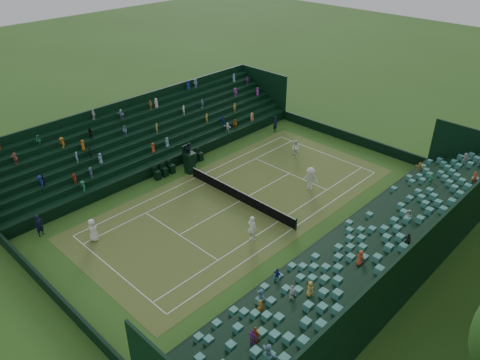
{
  "coord_description": "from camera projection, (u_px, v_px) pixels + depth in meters",
  "views": [
    {
      "loc": [
        22.37,
        -23.1,
        20.74
      ],
      "look_at": [
        0.0,
        0.0,
        2.0
      ],
      "focal_mm": 35.0,
      "sensor_mm": 36.0,
      "label": 1
    }
  ],
  "objects": [
    {
      "name": "court_surface",
      "position": [
        240.0,
        201.0,
        38.23
      ],
      "size": [
        12.97,
        26.77,
        0.01
      ],
      "primitive_type": "cube",
      "color": "#356622",
      "rests_on": "ground"
    },
    {
      "name": "player_far_east",
      "position": [
        310.0,
        178.0,
        39.4
      ],
      "size": [
        1.51,
        1.35,
        2.03
      ],
      "primitive_type": "imported",
      "rotation": [
        0.0,
        0.0,
        0.58
      ],
      "color": "silver",
      "rests_on": "ground"
    },
    {
      "name": "courtside_chairs",
      "position": [
        179.0,
        165.0,
        42.66
      ],
      "size": [
        0.53,
        5.5,
        1.16
      ],
      "color": "black",
      "rests_on": "ground"
    },
    {
      "name": "north_grandstand",
      "position": [
        382.0,
        255.0,
        29.84
      ],
      "size": [
        6.6,
        32.0,
        4.9
      ],
      "color": "black",
      "rests_on": "ground"
    },
    {
      "name": "tennis_net",
      "position": [
        240.0,
        196.0,
        37.96
      ],
      "size": [
        11.67,
        0.1,
        1.06
      ],
      "color": "black",
      "rests_on": "ground"
    },
    {
      "name": "perimeter_wall_north",
      "position": [
        348.0,
        137.0,
        47.84
      ],
      "size": [
        17.17,
        0.2,
        1.0
      ],
      "primitive_type": "cube",
      "color": "black",
      "rests_on": "ground"
    },
    {
      "name": "ground",
      "position": [
        240.0,
        201.0,
        38.23
      ],
      "size": [
        160.0,
        160.0,
        0.0
      ],
      "primitive_type": "plane",
      "color": "#2D561B",
      "rests_on": "ground"
    },
    {
      "name": "player_far_west",
      "position": [
        296.0,
        148.0,
        44.82
      ],
      "size": [
        0.89,
        0.76,
        1.61
      ],
      "primitive_type": "imported",
      "rotation": [
        0.0,
        0.0,
        -0.21
      ],
      "color": "white",
      "rests_on": "ground"
    },
    {
      "name": "line_judge_south",
      "position": [
        39.0,
        225.0,
        33.82
      ],
      "size": [
        0.55,
        0.71,
        1.73
      ],
      "primitive_type": "imported",
      "rotation": [
        0.0,
        0.0,
        1.8
      ],
      "color": "black",
      "rests_on": "ground"
    },
    {
      "name": "perimeter_wall_west",
      "position": [
        174.0,
        162.0,
        43.08
      ],
      "size": [
        0.2,
        31.77,
        1.0
      ],
      "primitive_type": "cube",
      "color": "black",
      "rests_on": "ground"
    },
    {
      "name": "south_grandstand",
      "position": [
        146.0,
        138.0,
        45.06
      ],
      "size": [
        6.6,
        32.0,
        4.9
      ],
      "color": "black",
      "rests_on": "ground"
    },
    {
      "name": "perimeter_wall_south",
      "position": [
        57.0,
        297.0,
        28.12
      ],
      "size": [
        17.17,
        0.2,
        1.0
      ],
      "primitive_type": "cube",
      "color": "black",
      "rests_on": "ground"
    },
    {
      "name": "player_near_east",
      "position": [
        252.0,
        228.0,
        33.3
      ],
      "size": [
        0.83,
        0.64,
        2.01
      ],
      "primitive_type": "imported",
      "rotation": [
        0.0,
        0.0,
        3.39
      ],
      "color": "white",
      "rests_on": "ground"
    },
    {
      "name": "player_near_west",
      "position": [
        93.0,
        230.0,
        33.29
      ],
      "size": [
        0.96,
        0.71,
        1.78
      ],
      "primitive_type": "imported",
      "rotation": [
        0.0,
        0.0,
        3.32
      ],
      "color": "white",
      "rests_on": "ground"
    },
    {
      "name": "perimeter_wall_east",
      "position": [
        327.0,
        241.0,
        32.88
      ],
      "size": [
        0.2,
        31.77,
        1.0
      ],
      "primitive_type": "cube",
      "color": "black",
      "rests_on": "ground"
    },
    {
      "name": "line_judge_north",
      "position": [
        275.0,
        124.0,
        49.71
      ],
      "size": [
        0.49,
        0.68,
        1.75
      ],
      "primitive_type": "imported",
      "rotation": [
        0.0,
        0.0,
        1.69
      ],
      "color": "black",
      "rests_on": "ground"
    },
    {
      "name": "umpire_chair",
      "position": [
        189.0,
        160.0,
        41.74
      ],
      "size": [
        0.94,
        0.94,
        2.94
      ],
      "color": "black",
      "rests_on": "ground"
    }
  ]
}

